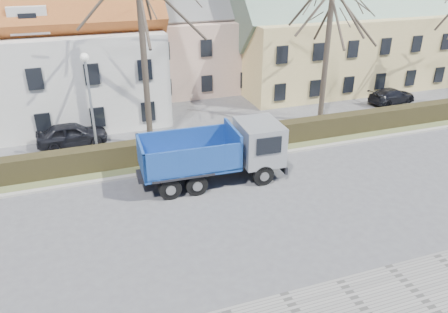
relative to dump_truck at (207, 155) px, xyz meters
name	(u,v)px	position (x,y,z in m)	size (l,w,h in m)	color
ground	(227,208)	(0.05, -2.81, -1.54)	(120.00, 120.00, 0.00)	#4F4F52
curb_far	(199,165)	(0.05, 1.79, -1.48)	(80.00, 0.30, 0.12)	#9F9B90
grass_strip	(192,154)	(0.05, 3.39, -1.49)	(80.00, 3.00, 0.10)	#535C34
hedge	(192,146)	(0.05, 3.19, -0.89)	(60.00, 0.90, 1.30)	black
building_pink	(192,40)	(4.05, 17.19, 2.46)	(10.80, 8.80, 8.00)	#CCA490
building_yellow	(334,35)	(16.05, 14.19, 2.71)	(18.80, 10.80, 8.50)	#DCC279
tree_1	(143,42)	(-1.95, 5.69, 4.79)	(9.20, 9.20, 12.65)	#393027
tree_2	(328,43)	(10.05, 5.69, 3.96)	(8.00, 8.00, 11.00)	#393027
dump_truck	(207,155)	(0.00, 0.00, 0.00)	(7.70, 2.86, 3.08)	navy
streetlight	(92,110)	(-5.22, 4.19, 1.62)	(0.49, 0.49, 6.32)	#969BA2
cart_frame	(139,176)	(-3.38, 1.27, -1.25)	(0.63, 0.36, 0.58)	silver
parked_car_a	(72,134)	(-6.50, 7.29, -0.82)	(1.69, 4.19, 1.43)	black
parked_car_b	(392,96)	(17.50, 7.46, -0.95)	(1.65, 4.05, 1.18)	black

